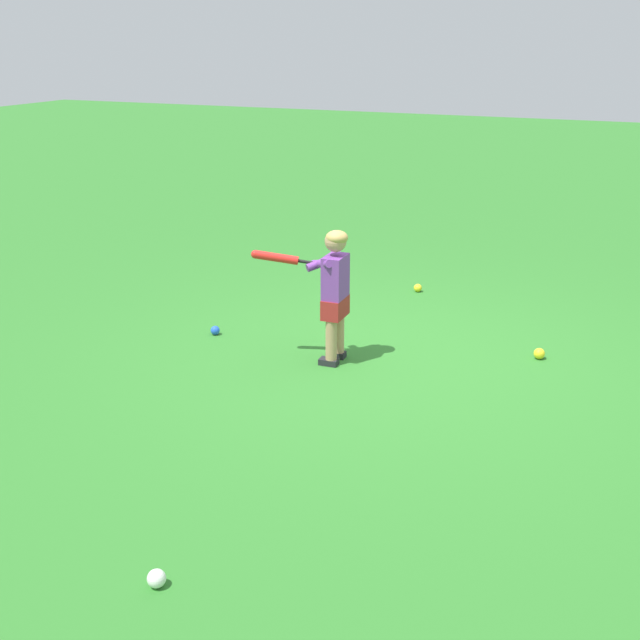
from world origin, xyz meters
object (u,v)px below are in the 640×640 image
object	(u,v)px
child_batter	(331,284)
play_ball_by_bucket	(418,288)
play_ball_far_left	(157,578)
play_ball_behind_batter	(539,354)
play_ball_center_lawn	(215,330)

from	to	relation	value
child_batter	play_ball_by_bucket	bearing A→B (deg)	-92.37
play_ball_far_left	play_ball_behind_batter	xyz separation A→B (m)	(-1.19, -3.70, -0.00)
play_ball_behind_batter	play_ball_far_left	bearing A→B (deg)	72.22
play_ball_by_bucket	play_ball_behind_batter	size ratio (longest dim) A/B	0.91
play_ball_far_left	child_batter	bearing A→B (deg)	-83.37
play_ball_center_lawn	play_ball_behind_batter	bearing A→B (deg)	-168.24
play_ball_center_lawn	play_ball_far_left	bearing A→B (deg)	115.77
play_ball_far_left	play_ball_behind_batter	bearing A→B (deg)	-107.78
play_ball_far_left	play_ball_behind_batter	distance (m)	3.88
play_ball_far_left	play_ball_center_lawn	size ratio (longest dim) A/B	1.15
play_ball_center_lawn	play_ball_behind_batter	size ratio (longest dim) A/B	0.89
play_ball_far_left	play_ball_behind_batter	world-z (taller)	play_ball_far_left
play_ball_by_bucket	play_ball_behind_batter	world-z (taller)	play_ball_behind_batter
play_ball_far_left	play_ball_by_bucket	world-z (taller)	play_ball_far_left
play_ball_far_left	play_ball_by_bucket	xyz separation A→B (m)	(0.26, -5.06, -0.00)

